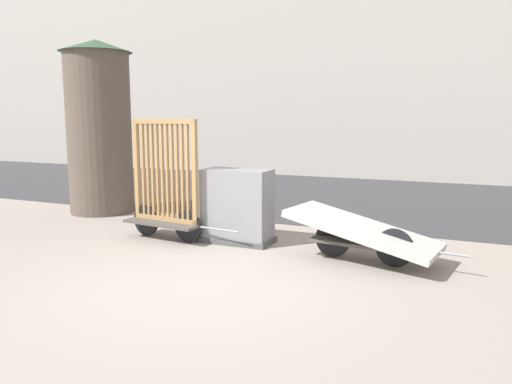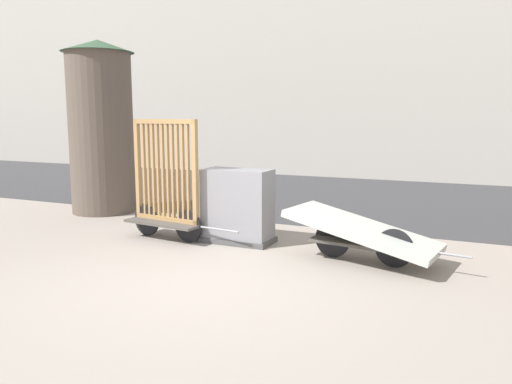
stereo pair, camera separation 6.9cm
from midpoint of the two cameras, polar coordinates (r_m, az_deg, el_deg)
ground_plane at (r=5.95m, az=-6.70°, el=-10.19°), size 60.00×60.00×0.00m
road_strip at (r=12.30m, az=10.02°, el=-0.47°), size 56.00×7.23×0.01m
bike_cart_with_bedframe at (r=7.91m, az=-10.50°, el=-0.37°), size 2.04×0.73×1.88m
bike_cart_with_mattress at (r=6.75m, az=11.84°, el=-4.56°), size 2.39×1.20×0.68m
utility_cabinet at (r=7.63m, az=-2.44°, el=-1.91°), size 1.11×0.57×1.13m
advertising_column at (r=10.46m, az=-17.67°, el=7.17°), size 1.40×1.40×3.40m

